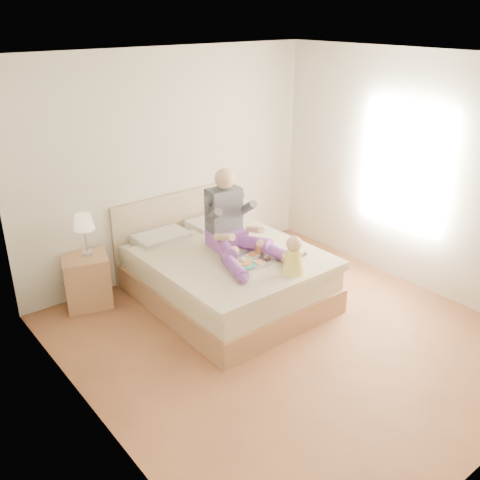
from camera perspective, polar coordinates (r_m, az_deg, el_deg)
room at (r=4.94m, az=6.26°, el=4.80°), size 4.02×4.22×2.71m
bed at (r=6.11m, az=-1.86°, el=-3.41°), size 1.70×2.18×1.00m
nightstand at (r=6.19m, az=-16.01°, el=-4.22°), size 0.59×0.56×0.59m
lamp at (r=5.97m, az=-16.33°, el=1.59°), size 0.23×0.23×0.47m
adult at (r=5.84m, az=-0.75°, el=1.39°), size 0.78×1.15×0.92m
tray at (r=5.64m, az=0.99°, el=-2.12°), size 0.50×0.41×0.13m
baby at (r=5.41m, az=5.69°, el=-1.86°), size 0.31×0.35×0.40m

